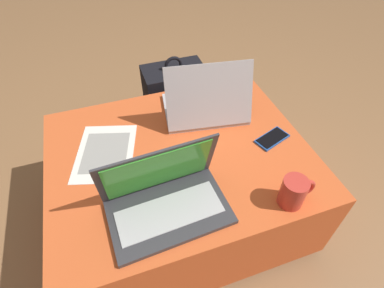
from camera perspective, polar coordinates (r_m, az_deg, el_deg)
name	(u,v)px	position (r m, az deg, el deg)	size (l,w,h in m)	color
ground_plane	(182,211)	(1.46, -1.92, -12.66)	(14.00, 14.00, 0.00)	olive
ottoman	(181,185)	(1.29, -2.14, -7.78)	(0.97, 0.79, 0.41)	maroon
laptop_near	(165,198)	(0.95, -5.09, -10.14)	(0.38, 0.25, 0.23)	#333338
laptop_far	(206,105)	(1.26, 2.65, 7.51)	(0.37, 0.31, 0.26)	#B7B7BC
cell_phone	(272,138)	(1.21, 15.01, 1.03)	(0.15, 0.11, 0.01)	#1E4C9E
backpack	(175,103)	(1.68, -3.30, 7.75)	(0.31, 0.24, 0.50)	black
paper_sheet	(105,152)	(1.17, -16.15, -1.52)	(0.29, 0.34, 0.00)	silver
coffee_mug	(294,192)	(1.00, 18.87, -8.60)	(0.12, 0.08, 0.10)	red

